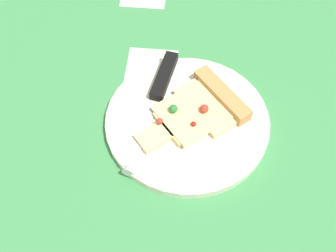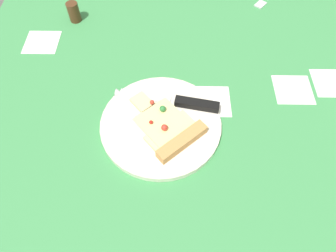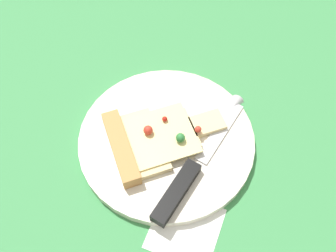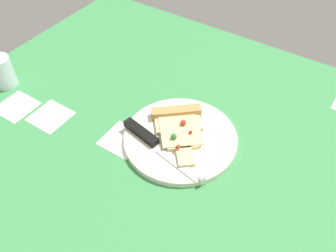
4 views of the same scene
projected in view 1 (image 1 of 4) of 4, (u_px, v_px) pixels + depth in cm
name	position (u px, v px, depth cm)	size (l,w,h in cm)	color
ground_plane	(149.00, 94.00, 75.95)	(111.61, 111.61, 3.00)	#3D8C4C
plate	(187.00, 122.00, 70.01)	(26.49, 26.49, 1.49)	silver
pizza_slice	(200.00, 109.00, 69.55)	(18.29, 17.24, 2.69)	beige
knife	(156.00, 97.00, 71.11)	(6.59, 23.97, 2.45)	silver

